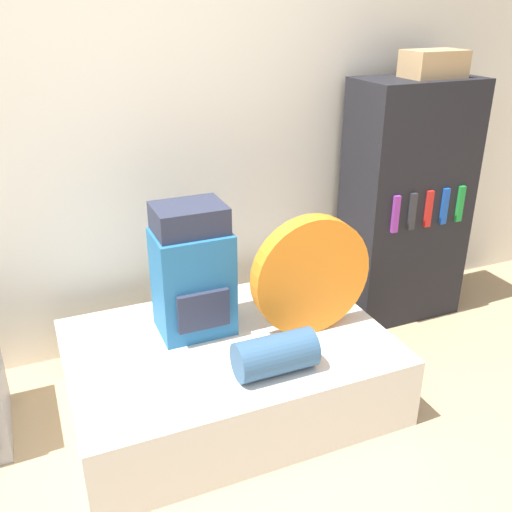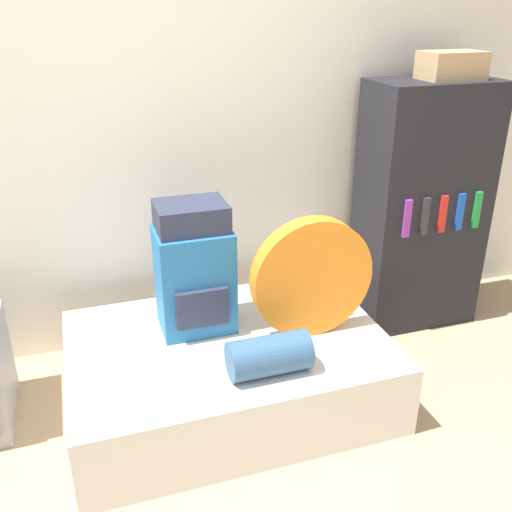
# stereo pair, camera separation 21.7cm
# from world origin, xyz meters

# --- Properties ---
(wall_back) EXTENTS (8.00, 0.05, 2.60)m
(wall_back) POSITION_xyz_m (0.00, 1.67, 1.30)
(wall_back) COLOR silver
(wall_back) RESTS_ON ground_plane
(bed) EXTENTS (1.62, 1.12, 0.38)m
(bed) POSITION_xyz_m (0.22, 0.87, 0.19)
(bed) COLOR silver
(bed) RESTS_ON ground_plane
(backpack) EXTENTS (0.38, 0.33, 0.69)m
(backpack) POSITION_xyz_m (0.09, 1.05, 0.72)
(backpack) COLOR #23669E
(backpack) RESTS_ON bed
(tent_bag) EXTENTS (0.64, 0.10, 0.64)m
(tent_bag) POSITION_xyz_m (0.65, 0.80, 0.70)
(tent_bag) COLOR orange
(tent_bag) RESTS_ON bed
(sleeping_roll) EXTENTS (0.39, 0.19, 0.19)m
(sleeping_roll) POSITION_xyz_m (0.32, 0.53, 0.48)
(sleeping_roll) COLOR #33567A
(sleeping_roll) RESTS_ON bed
(bookshelf) EXTENTS (0.76, 0.45, 1.57)m
(bookshelf) POSITION_xyz_m (1.64, 1.36, 0.78)
(bookshelf) COLOR black
(bookshelf) RESTS_ON ground_plane
(cardboard_box) EXTENTS (0.35, 0.23, 0.16)m
(cardboard_box) POSITION_xyz_m (1.70, 1.33, 1.65)
(cardboard_box) COLOR tan
(cardboard_box) RESTS_ON bookshelf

